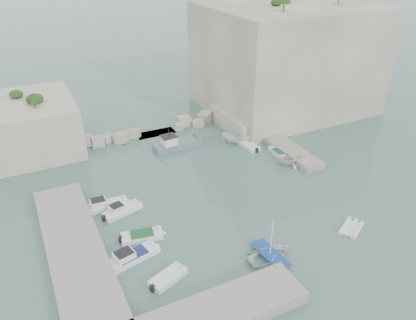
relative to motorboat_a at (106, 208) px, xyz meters
name	(u,v)px	position (x,y,z in m)	size (l,w,h in m)	color
ground	(232,207)	(12.61, -6.13, 0.00)	(400.00, 400.00, 0.00)	#496E64
cliff_east	(286,58)	(35.61, 16.87, 8.50)	(26.00, 22.00, 17.00)	beige
cliff_terrace	(248,119)	(25.61, 11.87, 1.25)	(8.00, 10.00, 2.50)	beige
outcrop_west	(15,128)	(-7.39, 18.87, 3.50)	(16.00, 14.00, 7.00)	beige
quay_west	(77,256)	(-4.39, -7.13, 0.55)	(5.00, 24.00, 1.10)	#9E9689
quay_south	(199,320)	(2.61, -18.63, 0.55)	(18.00, 4.00, 1.10)	#9E9689
ledge_east	(280,143)	(26.11, 3.87, 0.40)	(3.00, 16.00, 0.80)	#9E9689
breakwater	(155,129)	(11.61, 15.87, 0.70)	(28.00, 3.00, 1.40)	beige
motorboat_a	(106,208)	(0.00, 0.00, 0.00)	(5.35, 1.59, 1.40)	white
motorboat_b	(123,213)	(1.42, -1.74, 0.00)	(4.70, 1.54, 1.40)	silver
motorboat_c	(142,238)	(1.98, -6.76, 0.00)	(4.48, 1.63, 0.70)	white
motorboat_d	(133,259)	(0.19, -9.28, 0.00)	(5.68, 1.69, 1.40)	white
motorboat_e	(168,280)	(2.25, -13.15, 0.00)	(3.78, 1.55, 0.70)	white
rowboat	(270,258)	(11.78, -14.79, 0.00)	(3.30, 4.62, 0.96)	white
inflatable_dinghy	(351,229)	(21.61, -15.02, 0.00)	(3.45, 1.67, 0.44)	silver
tender_east_a	(288,164)	(24.04, -1.04, 0.00)	(3.22, 3.73, 1.97)	silver
tender_east_b	(278,155)	(24.37, 1.73, 0.00)	(3.87, 1.32, 0.70)	silver
tender_east_c	(247,146)	(21.85, 5.86, 0.00)	(4.70, 1.52, 0.70)	white
tender_east_d	(239,143)	(21.28, 7.32, 0.00)	(1.91, 5.08, 1.96)	silver
work_boat	(178,147)	(12.93, 10.06, 0.00)	(7.79, 2.30, 2.20)	slate
rowboat_mast	(272,236)	(11.78, -14.79, 2.58)	(0.10, 0.10, 4.20)	white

